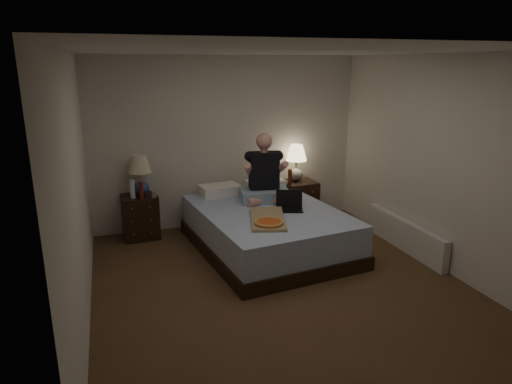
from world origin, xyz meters
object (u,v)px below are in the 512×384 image
object	(u,v)px
beer_bottle_right	(290,176)
pizza_box	(269,223)
lamp_left	(140,175)
person	(265,168)
lamp_right	(296,163)
radiator	(404,235)
laptop	(290,201)
bed	(268,229)
nightstand_left	(141,217)
nightstand_right	(299,201)
soda_can	(154,194)
beer_bottle_left	(141,190)
water_bottle	(132,189)

from	to	relation	value
beer_bottle_right	pizza_box	distance (m)	1.68
lamp_left	person	xyz separation A→B (m)	(1.61, -0.60, 0.12)
lamp_right	radiator	xyz separation A→B (m)	(0.90, -1.56, -0.71)
laptop	radiator	bearing A→B (deg)	1.67
bed	lamp_left	bearing A→B (deg)	139.98
nightstand_left	beer_bottle_right	world-z (taller)	beer_bottle_right
radiator	lamp_left	bearing A→B (deg)	154.19
nightstand_right	beer_bottle_right	world-z (taller)	beer_bottle_right
bed	soda_can	bearing A→B (deg)	143.15
soda_can	person	xyz separation A→B (m)	(1.46, -0.40, 0.35)
nightstand_left	beer_bottle_left	xyz separation A→B (m)	(0.02, -0.15, 0.42)
water_bottle	nightstand_left	bearing A→B (deg)	46.37
lamp_right	beer_bottle_right	world-z (taller)	lamp_right
lamp_left	person	size ratio (longest dim) A/B	0.60
water_bottle	beer_bottle_right	distance (m)	2.29
nightstand_right	laptop	distance (m)	1.25
beer_bottle_left	laptop	distance (m)	2.01
nightstand_left	lamp_left	xyz separation A→B (m)	(0.04, 0.04, 0.59)
nightstand_right	lamp_left	distance (m)	2.43
lamp_left	water_bottle	xyz separation A→B (m)	(-0.13, -0.13, -0.16)
nightstand_left	soda_can	world-z (taller)	soda_can
nightstand_left	nightstand_right	distance (m)	2.40
radiator	laptop	bearing A→B (deg)	162.93
bed	beer_bottle_right	xyz separation A→B (m)	(0.65, 0.83, 0.47)
nightstand_left	lamp_right	xyz separation A→B (m)	(2.37, 0.04, 0.61)
bed	nightstand_right	xyz separation A→B (m)	(0.84, 0.91, 0.04)
pizza_box	radiator	xyz separation A→B (m)	(1.92, 0.03, -0.39)
nightstand_left	pizza_box	xyz separation A→B (m)	(1.35, -1.56, 0.28)
water_bottle	beer_bottle_right	xyz separation A→B (m)	(2.29, -0.03, 0.01)
soda_can	laptop	bearing A→B (deg)	-29.39
bed	nightstand_right	world-z (taller)	nightstand_right
beer_bottle_left	lamp_right	bearing A→B (deg)	4.66
person	laptop	bearing A→B (deg)	-62.91
beer_bottle_left	radiator	bearing A→B (deg)	-22.91
soda_can	person	world-z (taller)	person
lamp_right	person	world-z (taller)	person
nightstand_right	water_bottle	xyz separation A→B (m)	(-2.49, -0.05, 0.43)
soda_can	beer_bottle_right	distance (m)	2.02
nightstand_left	water_bottle	distance (m)	0.45
water_bottle	nightstand_right	bearing A→B (deg)	1.24
beer_bottle_left	soda_can	bearing A→B (deg)	-3.12
lamp_right	beer_bottle_left	size ratio (longest dim) A/B	2.43
lamp_left	beer_bottle_right	distance (m)	2.18
nightstand_left	nightstand_right	bearing A→B (deg)	-4.17
soda_can	laptop	size ratio (longest dim) A/B	0.29
soda_can	nightstand_right	bearing A→B (deg)	3.21
lamp_left	person	world-z (taller)	person
bed	pizza_box	size ratio (longest dim) A/B	2.90
soda_can	nightstand_left	bearing A→B (deg)	138.90
pizza_box	laptop	bearing A→B (deg)	62.31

